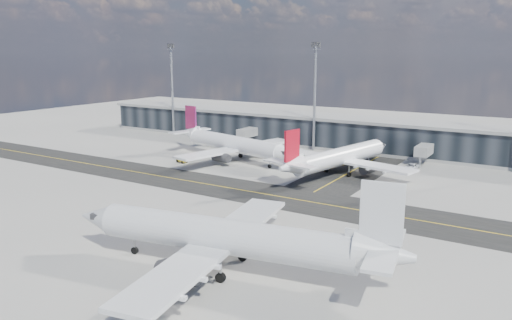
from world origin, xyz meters
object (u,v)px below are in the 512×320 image
object	(u,v)px
airliner_af	(232,144)
airliner_redtail	(339,157)
service_van	(411,167)
airliner_near	(229,237)
baggage_tug	(183,159)

from	to	relation	value
airliner_af	airliner_redtail	xyz separation A→B (m)	(28.45, -0.31, -0.16)
airliner_af	service_van	world-z (taller)	airliner_af
airliner_af	airliner_redtail	bearing A→B (deg)	103.37
airliner_near	baggage_tug	xyz separation A→B (m)	(-44.29, 44.17, -3.40)
airliner_redtail	service_van	size ratio (longest dim) A/B	7.93
airliner_near	service_van	xyz separation A→B (m)	(4.97, 66.08, -3.64)
baggage_tug	airliner_near	bearing A→B (deg)	58.48
airliner_af	service_van	xyz separation A→B (m)	(40.98, 12.55, -3.34)
airliner_af	airliner_near	distance (m)	64.52
baggage_tug	service_van	distance (m)	53.91
airliner_af	airliner_near	world-z (taller)	airliner_near
service_van	airliner_near	bearing A→B (deg)	-91.34
airliner_redtail	baggage_tug	distance (m)	37.94
airliner_af	airliner_redtail	distance (m)	28.45
airliner_af	baggage_tug	xyz separation A→B (m)	(-8.28, -9.37, -3.10)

